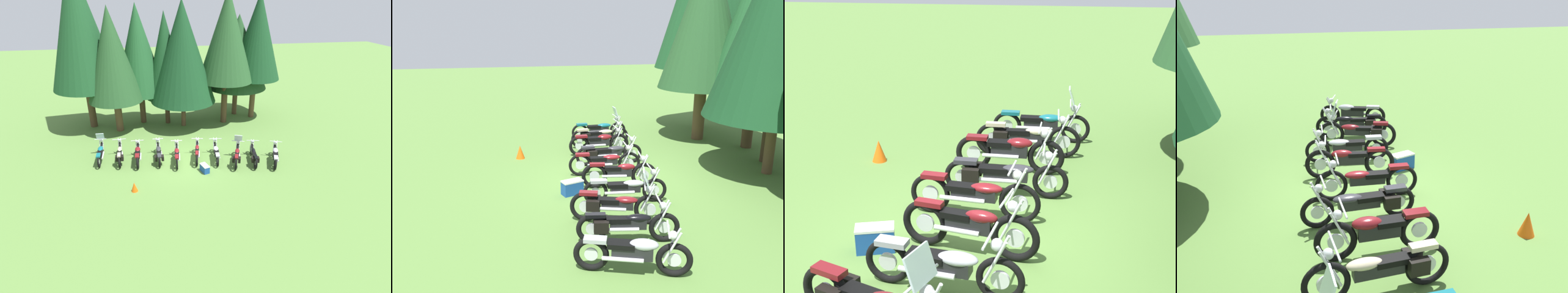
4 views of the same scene
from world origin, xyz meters
TOP-DOWN VIEW (x-y plane):
  - ground_plane at (0.00, 0.00)m, footprint 80.00×80.00m
  - motorcycle_1 at (-3.71, 0.58)m, footprint 0.77×2.36m
  - motorcycle_2 at (-2.71, 0.34)m, footprint 0.71×2.28m
  - motorcycle_3 at (-1.53, 0.33)m, footprint 0.61×2.35m
  - motorcycle_4 at (-0.55, -0.03)m, footprint 0.64×2.32m
  - motorcycle_5 at (0.62, 0.09)m, footprint 0.68×2.21m
  - motorcycle_6 at (1.70, -0.08)m, footprint 0.72×2.27m
  - motorcycle_7 at (2.75, -0.67)m, footprint 1.01×2.22m
  - motorcycle_8 at (3.72, -0.73)m, footprint 0.83×2.26m
  - motorcycle_9 at (4.88, -0.97)m, footprint 1.00×2.18m
  - picnic_cooler at (0.79, -1.37)m, footprint 0.47×0.66m
  - traffic_cone at (-2.88, -2.58)m, footprint 0.32×0.32m

SIDE VIEW (x-z plane):
  - ground_plane at x=0.00m, z-range 0.00..0.00m
  - picnic_cooler at x=0.79m, z-range 0.00..0.41m
  - traffic_cone at x=-2.88m, z-range 0.00..0.48m
  - motorcycle_8 at x=3.72m, z-range -0.07..0.92m
  - motorcycle_3 at x=-1.53m, z-range -0.07..0.92m
  - motorcycle_6 at x=1.70m, z-range -0.06..0.92m
  - motorcycle_4 at x=-0.55m, z-range -0.06..0.96m
  - motorcycle_9 at x=4.88m, z-range -0.05..0.96m
  - motorcycle_1 at x=-3.71m, z-range -0.06..0.97m
  - motorcycle_5 at x=0.62m, z-range -0.06..0.98m
  - motorcycle_7 at x=2.75m, z-range -0.22..1.17m
  - motorcycle_2 at x=-2.71m, z-range -0.04..0.99m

